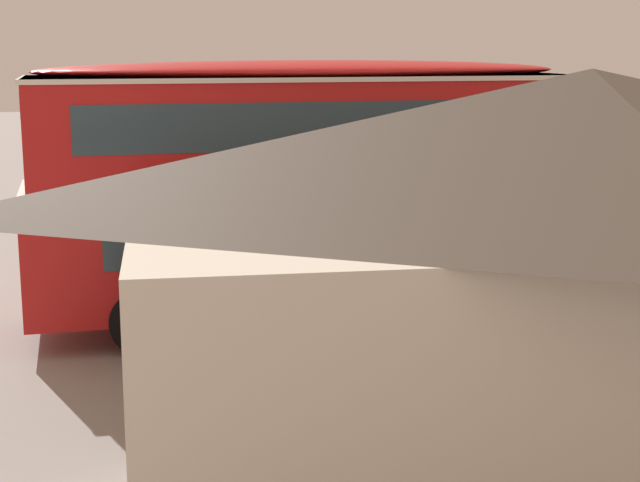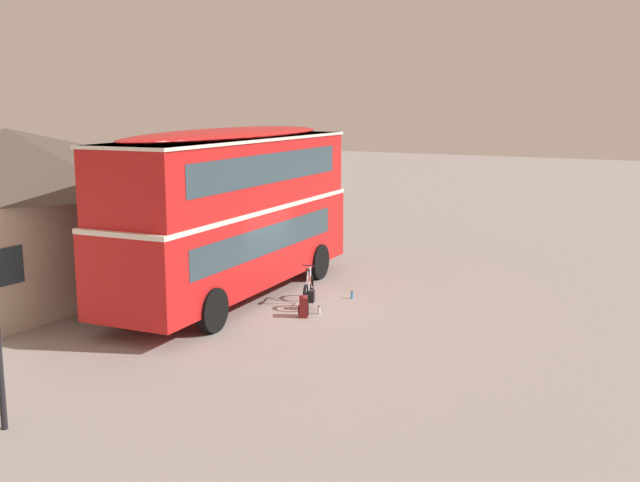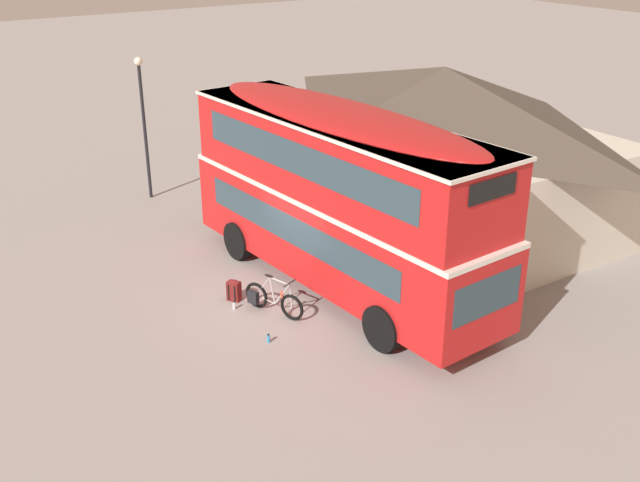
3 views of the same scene
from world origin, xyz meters
The scene contains 8 objects.
ground_plane centered at (0.00, 0.00, 0.00)m, with size 120.00×120.00×0.00m, color gray.
double_decker_bus centered at (0.15, 1.36, 2.64)m, with size 10.11×3.16×4.79m.
touring_bicycle centered at (0.46, -0.86, 0.37)m, with size 1.68×0.86×1.03m.
backpack_on_ground centered at (-0.65, -1.31, 0.29)m, with size 0.40×0.36×0.57m.
water_bottle_clear_plastic centered at (-0.22, -1.55, 0.10)m, with size 0.07×0.07×0.22m.
water_bottle_blue_sports centered at (1.62, -1.62, 0.10)m, with size 0.07×0.07×0.21m.
pub_building centered at (-2.48, 7.18, 2.43)m, with size 11.94×6.97×4.76m.
street_lamp centered at (-9.02, -0.17, 2.96)m, with size 0.28×0.28×4.82m.
Camera 3 is at (14.70, -8.93, 9.11)m, focal length 42.17 mm.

